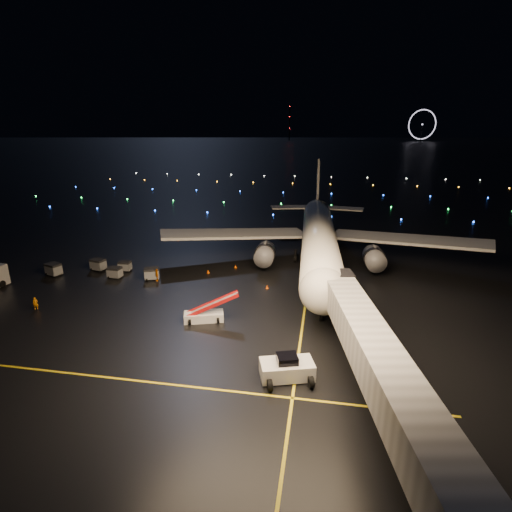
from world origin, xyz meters
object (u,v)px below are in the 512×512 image
object	(u,v)px
belt_loader	(203,308)
crew_c	(157,275)
baggage_cart_3	(125,266)
baggage_cart_4	(54,269)
crew_a	(35,303)
baggage_cart_1	(152,274)
pushback_tug	(287,366)
baggage_cart_2	(98,265)
airliner	(319,216)
baggage_cart_0	(115,273)

from	to	relation	value
belt_loader	crew_c	size ratio (longest dim) A/B	3.61
baggage_cart_3	baggage_cart_4	xyz separation A→B (m)	(-9.68, -3.67, 0.16)
crew_a	baggage_cart_1	world-z (taller)	baggage_cart_1
pushback_tug	baggage_cart_2	bearing A→B (deg)	127.11
airliner	belt_loader	xyz separation A→B (m)	(-12.28, -25.44, -5.92)
airliner	baggage_cart_0	size ratio (longest dim) A/B	27.55
baggage_cart_3	baggage_cart_4	size ratio (longest dim) A/B	0.83
crew_a	baggage_cart_1	bearing A→B (deg)	9.51
airliner	baggage_cart_4	size ratio (longest dim) A/B	24.39
baggage_cart_0	baggage_cart_3	world-z (taller)	baggage_cart_0
crew_a	crew_c	bearing A→B (deg)	5.80
airliner	baggage_cart_2	bearing A→B (deg)	-163.45
crew_c	baggage_cart_4	size ratio (longest dim) A/B	0.84
belt_loader	baggage_cart_4	world-z (taller)	belt_loader
airliner	baggage_cart_0	distance (m)	33.40
baggage_cart_0	baggage_cart_4	world-z (taller)	baggage_cart_4
baggage_cart_3	baggage_cart_2	bearing A→B (deg)	-177.73
airliner	baggage_cart_1	world-z (taller)	airliner
pushback_tug	baggage_cart_2	size ratio (longest dim) A/B	2.21
airliner	baggage_cart_2	distance (m)	36.24
airliner	crew_c	world-z (taller)	airliner
airliner	baggage_cart_4	xyz separation A→B (m)	(-39.05, -14.95, -6.60)
baggage_cart_3	baggage_cart_0	bearing A→B (deg)	-93.75
crew_a	baggage_cart_2	bearing A→B (deg)	49.14
crew_c	baggage_cart_1	distance (m)	1.07
belt_loader	crew_a	xyz separation A→B (m)	(-21.17, -0.70, -0.80)
baggage_cart_4	pushback_tug	bearing A→B (deg)	-8.44
airliner	baggage_cart_2	world-z (taller)	airliner
airliner	crew_a	world-z (taller)	airliner
crew_a	baggage_cart_1	size ratio (longest dim) A/B	0.78
baggage_cart_3	belt_loader	bearing A→B (deg)	-42.79
crew_c	baggage_cart_0	bearing A→B (deg)	-127.25
crew_a	baggage_cart_3	size ratio (longest dim) A/B	0.89
crew_c	baggage_cart_1	bearing A→B (deg)	-149.67
baggage_cart_1	belt_loader	bearing A→B (deg)	-66.61
airliner	baggage_cart_4	distance (m)	42.33
belt_loader	baggage_cart_3	world-z (taller)	belt_loader
baggage_cart_1	baggage_cart_4	bearing A→B (deg)	161.74
crew_a	baggage_cart_3	bearing A→B (deg)	32.98
baggage_cart_0	baggage_cart_1	world-z (taller)	baggage_cart_1
baggage_cart_4	belt_loader	bearing A→B (deg)	-1.79
belt_loader	baggage_cart_1	size ratio (longest dim) A/B	3.21
belt_loader	baggage_cart_4	distance (m)	28.76
airliner	pushback_tug	size ratio (longest dim) A/B	11.33
belt_loader	crew_a	size ratio (longest dim) A/B	4.11
crew_a	baggage_cart_4	distance (m)	12.51
airliner	crew_a	xyz separation A→B (m)	(-33.45, -26.14, -6.72)
pushback_tug	baggage_cart_2	distance (m)	39.43
baggage_cart_2	pushback_tug	bearing A→B (deg)	-21.54
baggage_cart_3	baggage_cart_1	bearing A→B (deg)	-29.07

